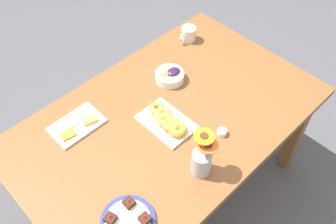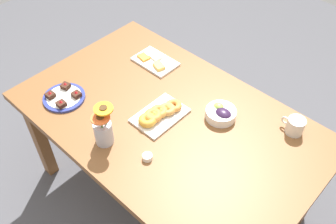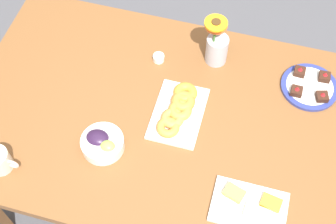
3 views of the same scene
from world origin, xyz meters
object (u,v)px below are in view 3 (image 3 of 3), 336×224
at_px(grape_bowl, 102,143).
at_px(dessert_plate, 310,86).
at_px(flower_vase, 217,47).
at_px(jam_cup_honey, 159,58).
at_px(cheese_platter, 249,206).
at_px(croissant_platter, 179,110).
at_px(dining_table, 168,128).

bearing_deg(grape_bowl, dessert_plate, 33.63).
bearing_deg(grape_bowl, flower_vase, 58.71).
height_order(grape_bowl, dessert_plate, grape_bowl).
height_order(jam_cup_honey, flower_vase, flower_vase).
bearing_deg(cheese_platter, jam_cup_honey, 131.76).
distance_m(croissant_platter, flower_vase, 0.32).
height_order(croissant_platter, flower_vase, flower_vase).
relative_size(dining_table, grape_bowl, 10.03).
xyz_separation_m(grape_bowl, cheese_platter, (0.57, -0.09, -0.02)).
height_order(cheese_platter, jam_cup_honey, cheese_platter).
bearing_deg(croissant_platter, cheese_platter, -42.46).
distance_m(cheese_platter, croissant_platter, 0.45).
xyz_separation_m(dining_table, cheese_platter, (0.37, -0.28, 0.10)).
bearing_deg(jam_cup_honey, dessert_plate, 2.16).
relative_size(dining_table, cheese_platter, 6.15).
height_order(jam_cup_honey, dessert_plate, dessert_plate).
xyz_separation_m(grape_bowl, jam_cup_honey, (0.09, 0.45, -0.01)).
height_order(cheese_platter, flower_vase, flower_vase).
bearing_deg(croissant_platter, dessert_plate, 28.27).
relative_size(croissant_platter, dessert_plate, 1.24).
distance_m(jam_cup_honey, flower_vase, 0.25).
xyz_separation_m(grape_bowl, flower_vase, (0.31, 0.52, 0.05)).
distance_m(grape_bowl, jam_cup_honey, 0.46).
relative_size(dining_table, jam_cup_honey, 33.33).
relative_size(cheese_platter, dessert_plate, 1.13).
distance_m(grape_bowl, croissant_platter, 0.32).
bearing_deg(dining_table, jam_cup_honey, 113.29).
height_order(dining_table, croissant_platter, croissant_platter).
distance_m(grape_bowl, dessert_plate, 0.86).
height_order(dining_table, dessert_plate, dessert_plate).
xyz_separation_m(jam_cup_honey, dessert_plate, (0.63, 0.02, -0.00)).
bearing_deg(cheese_platter, dessert_plate, 75.57).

